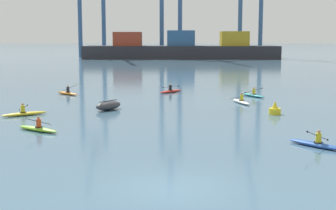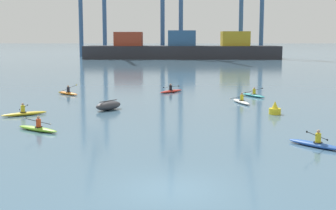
{
  "view_description": "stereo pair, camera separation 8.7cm",
  "coord_description": "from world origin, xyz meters",
  "views": [
    {
      "loc": [
        0.09,
        -17.87,
        5.82
      ],
      "look_at": [
        -0.46,
        18.75,
        0.6
      ],
      "focal_mm": 51.42,
      "sensor_mm": 36.0,
      "label": 1
    },
    {
      "loc": [
        0.18,
        -17.87,
        5.82
      ],
      "look_at": [
        -0.46,
        18.75,
        0.6
      ],
      "focal_mm": 51.42,
      "sensor_mm": 36.0,
      "label": 2
    }
  ],
  "objects": [
    {
      "name": "kayak_lime",
      "position": [
        -8.43,
        11.34,
        0.17
      ],
      "size": [
        3.17,
        2.36,
        1.02
      ],
      "color": "#7ABC2D",
      "rests_on": "ground"
    },
    {
      "name": "capsized_dinghy",
      "position": [
        -5.25,
        20.09,
        0.35
      ],
      "size": [
        2.4,
        2.76,
        0.76
      ],
      "color": "#38383D",
      "rests_on": "ground"
    },
    {
      "name": "kayak_white",
      "position": [
        5.92,
        24.15,
        0.17
      ],
      "size": [
        2.2,
        3.44,
        0.95
      ],
      "color": "silver",
      "rests_on": "ground"
    },
    {
      "name": "channel_buoy",
      "position": [
        7.64,
        18.13,
        0.36
      ],
      "size": [
        0.9,
        0.9,
        1.0
      ],
      "color": "yellow",
      "rests_on": "ground"
    },
    {
      "name": "kayak_blue",
      "position": [
        7.63,
        7.23,
        0.17
      ],
      "size": [
        2.7,
        2.95,
        1.05
      ],
      "color": "#2856B2",
      "rests_on": "ground"
    },
    {
      "name": "container_barge",
      "position": [
        1.63,
        110.49,
        2.6
      ],
      "size": [
        51.3,
        9.51,
        7.42
      ],
      "color": "#28282D",
      "rests_on": "ground"
    },
    {
      "name": "kayak_orange",
      "position": [
        -10.82,
        30.33,
        0.17
      ],
      "size": [
        2.82,
        2.84,
        0.98
      ],
      "color": "orange",
      "rests_on": "ground"
    },
    {
      "name": "kayak_yellow",
      "position": [
        -11.13,
        17.22,
        0.17
      ],
      "size": [
        3.13,
        2.44,
        0.99
      ],
      "color": "yellow",
      "rests_on": "ground"
    },
    {
      "name": "kayak_teal",
      "position": [
        7.73,
        28.9,
        0.17
      ],
      "size": [
        2.15,
        3.27,
        0.95
      ],
      "color": "teal",
      "rests_on": "ground"
    },
    {
      "name": "kayak_red",
      "position": [
        -0.36,
        32.28,
        0.17
      ],
      "size": [
        2.65,
        2.98,
        0.95
      ],
      "color": "red",
      "rests_on": "ground"
    },
    {
      "name": "ground_plane",
      "position": [
        0.0,
        0.0,
        0.0
      ],
      "size": [
        800.0,
        800.0,
        0.0
      ],
      "primitive_type": "plane",
      "color": "#476B84"
    }
  ]
}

